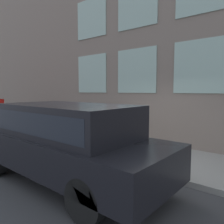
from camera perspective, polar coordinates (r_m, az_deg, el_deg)
ground_plane at (r=6.02m, az=1.80°, el=-14.28°), size 80.00×80.00×0.00m
sidewalk at (r=7.02m, az=8.47°, el=-10.87°), size 2.59×60.00×0.13m
building_facade at (r=8.58m, az=14.65°, el=26.55°), size 0.33×40.00×10.29m
fire_hydrant at (r=6.52m, az=2.47°, el=-8.09°), size 0.34×0.45×0.74m
person at (r=7.14m, az=-2.23°, el=-3.40°), size 0.32×0.21×1.33m
parked_truck_charcoal_near at (r=5.00m, az=-12.00°, el=-6.49°), size 1.89×5.04×1.75m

